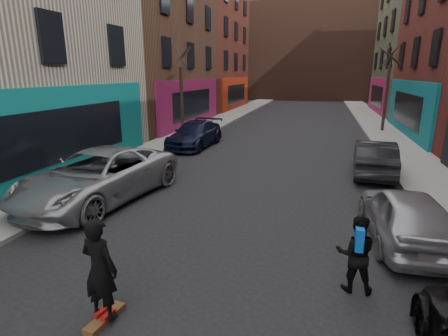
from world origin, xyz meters
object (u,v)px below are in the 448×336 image
Objects in this scene: parked_left_end at (195,134)px; pedestrian at (356,253)px; skateboarder at (100,269)px; parked_right_far at (405,215)px; parked_right_end at (374,158)px; skateboard at (105,318)px; tree_left_far at (181,83)px; parked_left_far at (99,176)px; tree_right_far at (388,80)px.

pedestrian reaches higher than parked_left_end.
skateboarder is at bearing 25.21° from pedestrian.
parked_right_far is at bearing -43.97° from parked_left_end.
pedestrian reaches higher than parked_right_end.
skateboard is (-5.31, -4.46, -0.63)m from parked_right_far.
parked_left_end is 1.13× the size of parked_right_end.
parked_right_end is at bearing -93.94° from parked_right_far.
skateboard is at bearing -0.00° from skateboarder.
tree_left_far reaches higher than skateboard.
parked_right_end reaches higher than parked_left_end.
parked_left_far is at bearing 35.88° from parked_right_end.
skateboard is (3.47, -13.79, -0.64)m from parked_left_end.
skateboard is at bearing -108.49° from tree_right_far.
tree_left_far reaches higher than pedestrian.
parked_right_far is at bearing -120.08° from pedestrian.
skateboarder is at bearing 66.81° from parked_right_end.
tree_right_far is at bearing 65.00° from parked_left_far.
parked_left_far is 3.36× the size of skateboarder.
skateboarder reaches higher than skateboard.
skateboarder is 1.16× the size of pedestrian.
tree_right_far is 17.81m from parked_right_far.
parked_right_end is at bearing -100.87° from pedestrian.
tree_left_far is 0.96× the size of tree_right_far.
tree_right_far is at bearing -101.46° from skateboarder.
skateboarder is 4.50m from pedestrian.
tree_left_far is 15.70m from parked_right_far.
skateboard is (-5.37, -10.49, -0.65)m from parked_right_end.
pedestrian is at bearing -146.03° from skateboarder.
tree_right_far is 11.94m from parked_right_end.
tree_right_far is 13.82m from parked_left_end.
skateboard is at bearing -47.60° from parked_left_far.
tree_left_far is 1.63× the size of parked_right_far.
tree_left_far is at bearing -154.18° from tree_right_far.
parked_left_end is at bearing 97.51° from parked_left_far.
parked_right_far reaches higher than skateboard.
parked_left_far is at bearing -23.19° from pedestrian.
parked_right_end is at bearing -110.06° from skateboarder.
parked_left_end is at bearing -53.17° from tree_left_far.
skateboard is 0.92m from skateboarder.
parked_left_end is at bearing -143.01° from tree_right_far.
pedestrian is (-1.36, -8.45, 0.06)m from parked_right_end.
parked_left_end is 2.75× the size of skateboarder.
tree_left_far is at bearing 105.83° from parked_left_far.
skateboarder is at bearing -47.60° from parked_left_far.
pedestrian is at bearing 58.21° from parked_right_far.
tree_left_far is at bearing -51.27° from parked_right_far.
skateboarder is at bearing 0.00° from skateboard.
parked_right_end is 11.80m from skateboard.
skateboard is at bearing -73.12° from parked_left_end.
parked_right_end reaches higher than skateboard.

